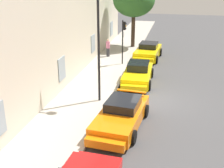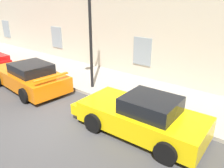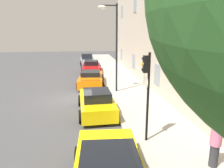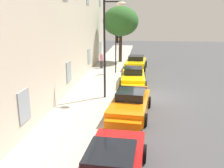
% 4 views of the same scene
% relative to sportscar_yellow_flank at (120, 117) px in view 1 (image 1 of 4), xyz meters
% --- Properties ---
extents(ground_plane, '(80.00, 80.00, 0.00)m').
position_rel_sportscar_yellow_flank_xyz_m(ground_plane, '(3.90, -1.34, -0.60)').
color(ground_plane, '#444447').
extents(sidewalk, '(60.00, 3.55, 0.14)m').
position_rel_sportscar_yellow_flank_xyz_m(sidewalk, '(3.90, 2.91, -0.53)').
color(sidewalk, '#A8A399').
rests_on(sidewalk, ground).
extents(sportscar_yellow_flank, '(5.23, 2.53, 1.36)m').
position_rel_sportscar_yellow_flank_xyz_m(sportscar_yellow_flank, '(0.00, 0.00, 0.00)').
color(sportscar_yellow_flank, orange).
rests_on(sportscar_yellow_flank, ground).
extents(sportscar_white_middle, '(4.72, 2.17, 1.41)m').
position_rel_sportscar_yellow_flank_xyz_m(sportscar_white_middle, '(6.60, 0.04, 0.01)').
color(sportscar_white_middle, yellow).
rests_on(sportscar_white_middle, ground).
extents(sportscar_tail_end, '(4.71, 2.39, 1.41)m').
position_rel_sportscar_yellow_flank_xyz_m(sportscar_tail_end, '(12.94, 0.02, 0.02)').
color(sportscar_tail_end, yellow).
rests_on(sportscar_tail_end, ground).
extents(tree_midblock, '(4.18, 4.18, 6.51)m').
position_rel_sportscar_yellow_flank_xyz_m(tree_midblock, '(16.81, 1.99, 4.29)').
color(tree_midblock, '#38281E').
rests_on(tree_midblock, sidewalk).
extents(traffic_light, '(0.44, 0.36, 3.68)m').
position_rel_sportscar_yellow_flank_xyz_m(traffic_light, '(10.53, 1.82, 2.04)').
color(traffic_light, black).
rests_on(traffic_light, sidewalk).
extents(street_lamp, '(0.44, 1.42, 6.44)m').
position_rel_sportscar_yellow_flank_xyz_m(street_lamp, '(2.78, 1.45, 3.91)').
color(street_lamp, black).
rests_on(street_lamp, sidewalk).
extents(pedestrian_admiring, '(0.49, 0.49, 1.62)m').
position_rel_sportscar_yellow_flank_xyz_m(pedestrian_admiring, '(12.55, 3.63, 0.36)').
color(pedestrian_admiring, '#333338').
rests_on(pedestrian_admiring, sidewalk).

